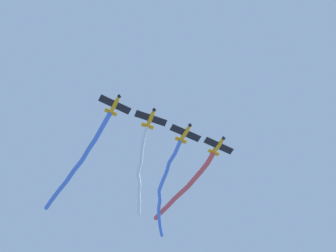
{
  "coord_description": "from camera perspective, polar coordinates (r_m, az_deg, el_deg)",
  "views": [
    {
      "loc": [
        27.85,
        -31.61,
        3.25
      ],
      "look_at": [
        -1.37,
        -5.74,
        71.05
      ],
      "focal_mm": 46.31,
      "sensor_mm": 36.0,
      "label": 1
    }
  ],
  "objects": [
    {
      "name": "airplane_slot",
      "position": [
        81.13,
        6.68,
        -2.56
      ],
      "size": [
        4.56,
        5.99,
        1.48
      ],
      "rotation": [
        0.0,
        0.0,
        6.04
      ],
      "color": "orange"
    },
    {
      "name": "airplane_lead",
      "position": [
        76.55,
        -7.01,
        2.84
      ],
      "size": [
        4.55,
        5.99,
        1.48
      ],
      "rotation": [
        0.0,
        0.0,
        6.06
      ],
      "color": "orange"
    },
    {
      "name": "smoke_trail_left_wing",
      "position": [
        82.41,
        -3.63,
        -6.07
      ],
      "size": [
        15.36,
        11.13,
        3.41
      ],
      "color": "white"
    },
    {
      "name": "smoke_trail_slot",
      "position": [
        87.82,
        2.15,
        -8.23
      ],
      "size": [
        21.43,
        4.36,
        2.95
      ],
      "color": "#DB4C4C"
    },
    {
      "name": "airplane_left_wing",
      "position": [
        77.67,
        -2.28,
        1.05
      ],
      "size": [
        4.58,
        5.94,
        1.48
      ],
      "rotation": [
        0.0,
        0.0,
        5.93
      ],
      "color": "orange"
    },
    {
      "name": "smoke_trail_right_wing",
      "position": [
        86.57,
        -0.51,
        -8.59
      ],
      "size": [
        20.72,
        13.73,
        1.2
      ],
      "color": "#4C75DB"
    },
    {
      "name": "smoke_trail_lead",
      "position": [
        85.32,
        -11.91,
        -5.08
      ],
      "size": [
        27.85,
        4.91,
        2.38
      ],
      "color": "#4C75DB"
    },
    {
      "name": "airplane_right_wing",
      "position": [
        78.86,
        2.3,
        -0.91
      ],
      "size": [
        4.57,
        5.99,
        1.48
      ],
      "rotation": [
        0.0,
        0.0,
        6.02
      ],
      "color": "orange"
    }
  ]
}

